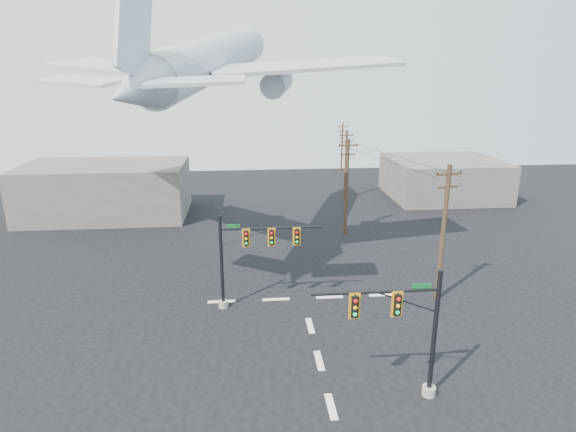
{
  "coord_description": "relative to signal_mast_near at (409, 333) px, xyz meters",
  "views": [
    {
      "loc": [
        -3.96,
        -20.04,
        16.25
      ],
      "look_at": [
        -1.73,
        5.0,
        8.56
      ],
      "focal_mm": 30.0,
      "sensor_mm": 36.0,
      "label": 1
    }
  ],
  "objects": [
    {
      "name": "building_right",
      "position": [
        18.14,
        39.6,
        -1.27
      ],
      "size": [
        14.0,
        12.0,
        5.0
      ],
      "primitive_type": "cube",
      "color": "slate",
      "rests_on": "ground"
    },
    {
      "name": "utility_pole_b",
      "position": [
        2.22,
        25.9,
        1.34
      ],
      "size": [
        1.98,
        0.34,
        9.77
      ],
      "rotation": [
        0.0,
        0.0,
        0.1
      ],
      "color": "#452F1D",
      "rests_on": "ground"
    },
    {
      "name": "signal_mast_far",
      "position": [
        -7.9,
        10.68,
        0.11
      ],
      "size": [
        7.3,
        0.75,
        6.81
      ],
      "color": "gray",
      "rests_on": "ground"
    },
    {
      "name": "lane_markings",
      "position": [
        -3.86,
        4.93,
        -3.76
      ],
      "size": [
        14.0,
        21.2,
        0.01
      ],
      "color": "white",
      "rests_on": "ground"
    },
    {
      "name": "ground",
      "position": [
        -3.86,
        -0.4,
        -3.77
      ],
      "size": [
        120.0,
        120.0,
        0.0
      ],
      "primitive_type": "plane",
      "color": "black",
      "rests_on": "ground"
    },
    {
      "name": "building_left",
      "position": [
        -23.86,
        34.6,
        -0.77
      ],
      "size": [
        18.0,
        10.0,
        6.0
      ],
      "primitive_type": "cube",
      "color": "slate",
      "rests_on": "ground"
    },
    {
      "name": "utility_pole_c",
      "position": [
        4.96,
        39.58,
        0.87
      ],
      "size": [
        1.81,
        0.44,
        8.88
      ],
      "rotation": [
        0.0,
        0.0,
        0.18
      ],
      "color": "#452F1D",
      "rests_on": "ground"
    },
    {
      "name": "signal_mast_near",
      "position": [
        0.0,
        0.0,
        0.0
      ],
      "size": [
        6.6,
        0.78,
        7.05
      ],
      "color": "gray",
      "rests_on": "ground"
    },
    {
      "name": "power_lines",
      "position": [
        4.87,
        34.03,
        4.71
      ],
      "size": [
        7.47,
        46.92,
        1.48
      ],
      "color": "black"
    },
    {
      "name": "utility_pole_a",
      "position": [
        5.98,
        10.65,
        1.49
      ],
      "size": [
        2.0,
        0.52,
        10.06
      ],
      "rotation": [
        0.0,
        0.0,
        0.19
      ],
      "color": "#452F1D",
      "rests_on": "ground"
    },
    {
      "name": "utility_pole_d",
      "position": [
        8.06,
        57.57,
        0.34
      ],
      "size": [
        1.63,
        0.27,
        7.86
      ],
      "rotation": [
        0.0,
        0.0,
        -0.0
      ],
      "color": "#452F1D",
      "rests_on": "ground"
    },
    {
      "name": "airliner",
      "position": [
        -10.35,
        19.93,
        13.16
      ],
      "size": [
        28.92,
        31.12,
        8.31
      ],
      "rotation": [
        0.0,
        -0.15,
        1.29
      ],
      "color": "#B2B6BE"
    }
  ]
}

